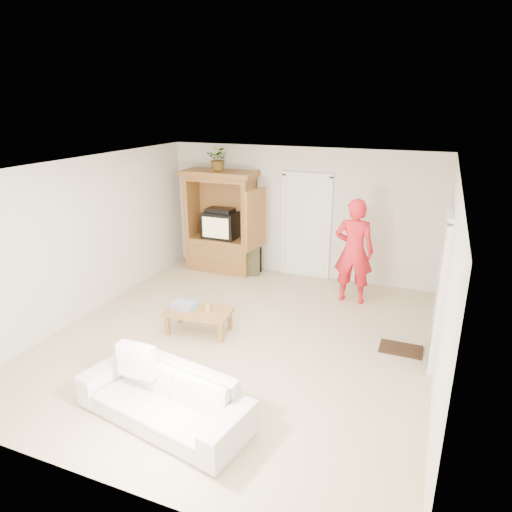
# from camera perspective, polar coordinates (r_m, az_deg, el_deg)

# --- Properties ---
(floor) EXTENTS (6.00, 6.00, 0.00)m
(floor) POSITION_cam_1_polar(r_m,az_deg,el_deg) (7.04, -2.07, -10.34)
(floor) COLOR tan
(floor) RESTS_ON ground
(ceiling) EXTENTS (6.00, 6.00, 0.00)m
(ceiling) POSITION_cam_1_polar(r_m,az_deg,el_deg) (6.21, -2.35, 11.11)
(ceiling) COLOR white
(ceiling) RESTS_ON floor
(wall_back) EXTENTS (5.50, 0.00, 5.50)m
(wall_back) POSITION_cam_1_polar(r_m,az_deg,el_deg) (9.22, 5.47, 5.38)
(wall_back) COLOR silver
(wall_back) RESTS_ON floor
(wall_front) EXTENTS (5.50, 0.00, 5.50)m
(wall_front) POSITION_cam_1_polar(r_m,az_deg,el_deg) (4.21, -19.54, -12.81)
(wall_front) COLOR silver
(wall_front) RESTS_ON floor
(wall_left) EXTENTS (0.00, 6.00, 6.00)m
(wall_left) POSITION_cam_1_polar(r_m,az_deg,el_deg) (7.99, -20.52, 2.14)
(wall_left) COLOR silver
(wall_left) RESTS_ON floor
(wall_right) EXTENTS (0.00, 6.00, 6.00)m
(wall_right) POSITION_cam_1_polar(r_m,az_deg,el_deg) (6.00, 22.58, -3.52)
(wall_right) COLOR silver
(wall_right) RESTS_ON floor
(armoire) EXTENTS (1.82, 1.14, 2.10)m
(armoire) POSITION_cam_1_polar(r_m,az_deg,el_deg) (9.57, -4.28, 3.50)
(armoire) COLOR #96622E
(armoire) RESTS_ON floor
(door_back) EXTENTS (0.85, 0.05, 2.04)m
(door_back) POSITION_cam_1_polar(r_m,az_deg,el_deg) (9.22, 6.25, 3.56)
(door_back) COLOR white
(door_back) RESTS_ON floor
(doorway_right) EXTENTS (0.05, 0.90, 2.04)m
(doorway_right) POSITION_cam_1_polar(r_m,az_deg,el_deg) (6.66, 22.12, -3.88)
(doorway_right) COLOR black
(doorway_right) RESTS_ON floor
(framed_picture) EXTENTS (0.03, 0.60, 0.48)m
(framed_picture) POSITION_cam_1_polar(r_m,az_deg,el_deg) (7.73, 22.84, 3.62)
(framed_picture) COLOR black
(framed_picture) RESTS_ON wall_right
(doormat) EXTENTS (0.60, 0.40, 0.02)m
(doormat) POSITION_cam_1_polar(r_m,az_deg,el_deg) (7.09, 17.63, -11.01)
(doormat) COLOR #382316
(doormat) RESTS_ON floor
(plant) EXTENTS (0.45, 0.39, 0.48)m
(plant) POSITION_cam_1_polar(r_m,az_deg,el_deg) (9.28, -4.72, 12.01)
(plant) COLOR #4C7238
(plant) RESTS_ON armoire
(man) EXTENTS (0.69, 0.46, 1.88)m
(man) POSITION_cam_1_polar(r_m,az_deg,el_deg) (8.15, 12.13, 0.59)
(man) COLOR red
(man) RESTS_ON floor
(sofa) EXTENTS (2.16, 1.16, 0.60)m
(sofa) POSITION_cam_1_polar(r_m,az_deg,el_deg) (5.43, -11.49, -16.89)
(sofa) COLOR silver
(sofa) RESTS_ON floor
(coffee_table) EXTENTS (1.05, 0.65, 0.37)m
(coffee_table) POSITION_cam_1_polar(r_m,az_deg,el_deg) (7.15, -7.17, -7.10)
(coffee_table) COLOR #A37238
(coffee_table) RESTS_ON floor
(towel) EXTENTS (0.39, 0.30, 0.08)m
(towel) POSITION_cam_1_polar(r_m,az_deg,el_deg) (7.23, -8.97, -6.11)
(towel) COLOR #DD4993
(towel) RESTS_ON coffee_table
(candle) EXTENTS (0.08, 0.08, 0.10)m
(candle) POSITION_cam_1_polar(r_m,az_deg,el_deg) (7.08, -6.06, -6.44)
(candle) COLOR tan
(candle) RESTS_ON coffee_table
(backpack_black) EXTENTS (0.44, 0.35, 0.48)m
(backpack_black) POSITION_cam_1_polar(r_m,az_deg,el_deg) (9.63, -0.45, -0.53)
(backpack_black) COLOR black
(backpack_black) RESTS_ON floor
(backpack_olive) EXTENTS (0.46, 0.40, 0.74)m
(backpack_olive) POSITION_cam_1_polar(r_m,az_deg,el_deg) (9.41, -0.71, -0.13)
(backpack_olive) COLOR #47442B
(backpack_olive) RESTS_ON floor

